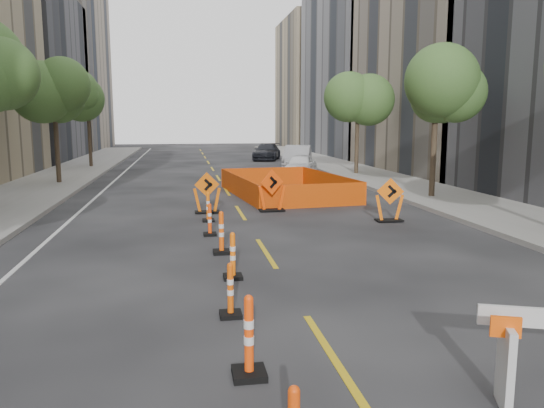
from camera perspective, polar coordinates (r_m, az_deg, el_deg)
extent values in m
plane|color=black|center=(9.71, 3.08, -10.97)|extent=(140.00, 140.00, 0.00)
cube|color=gray|center=(23.85, 18.05, 0.71)|extent=(4.00, 90.00, 0.15)
cube|color=gray|center=(66.55, -23.26, 14.00)|extent=(12.00, 20.00, 20.00)
cube|color=gray|center=(38.01, 21.16, 13.93)|extent=(12.00, 16.00, 14.00)
cube|color=gray|center=(53.08, 11.97, 15.99)|extent=(12.00, 18.00, 20.00)
cube|color=tan|center=(70.29, 6.30, 12.71)|extent=(12.00, 14.00, 16.00)
cylinder|color=#382B1E|center=(29.65, -22.07, 4.94)|extent=(0.24, 0.24, 3.15)
sphere|color=#3E692D|center=(29.62, -22.41, 10.69)|extent=(2.80, 2.80, 2.80)
cylinder|color=#382B1E|center=(39.46, -18.98, 5.94)|extent=(0.24, 0.24, 3.15)
sphere|color=#3E692D|center=(39.44, -19.20, 10.26)|extent=(2.80, 2.80, 2.80)
cylinder|color=#382B1E|center=(23.42, 16.92, 4.32)|extent=(0.24, 0.24, 3.15)
sphere|color=#3E692D|center=(23.39, 17.26, 11.60)|extent=(2.80, 2.80, 2.80)
cylinder|color=#382B1E|center=(32.66, 9.09, 5.79)|extent=(0.24, 0.24, 3.15)
sphere|color=#3E692D|center=(32.63, 9.22, 11.01)|extent=(2.80, 2.80, 2.80)
imported|color=white|center=(31.77, 3.10, 4.18)|extent=(2.99, 4.28, 1.35)
imported|color=#A4A4A9|center=(36.88, 2.77, 5.06)|extent=(3.06, 5.23, 1.63)
imported|color=black|center=(45.41, -0.56, 5.65)|extent=(3.27, 5.18, 1.40)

